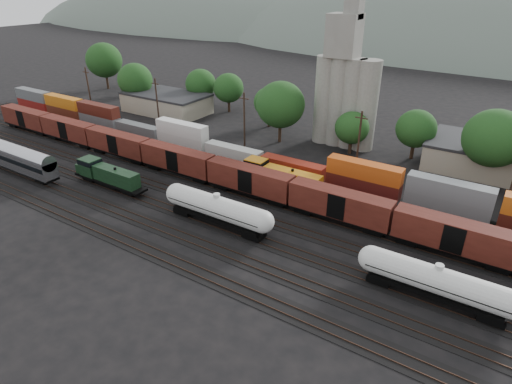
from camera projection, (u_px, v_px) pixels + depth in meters
The scene contains 13 objects.
ground at pixel (229, 208), 66.27m from camera, with size 600.00×600.00×0.00m, color black.
tracks at pixel (229, 208), 66.25m from camera, with size 180.00×33.20×0.20m.
green_locomotive at pixel (106, 174), 72.14m from camera, with size 15.31×2.70×4.05m.
tank_car_a at pixel (217, 208), 60.42m from camera, with size 18.34×3.28×4.81m.
tank_car_b at pixel (436, 281), 46.11m from camera, with size 17.47×3.13×4.58m.
passenger_coach at pixel (11, 155), 77.29m from camera, with size 23.43×2.89×5.32m.
orange_locomotive at pixel (277, 176), 71.36m from camera, with size 16.75×2.79×4.19m.
boxcar_string at pixel (340, 204), 60.88m from camera, with size 169.00×2.90×4.20m.
container_wall at pixel (291, 164), 74.99m from camera, with size 165.82×2.60×5.80m.
grain_silo at pixel (345, 92), 86.64m from camera, with size 13.40×5.00×29.00m.
industrial_sheds at pixel (355, 137), 88.37m from camera, with size 119.38×17.26×5.10m.
tree_band at pixel (330, 107), 90.76m from camera, with size 167.08×23.81×14.14m.
utility_poles at pixel (297, 132), 79.99m from camera, with size 122.20×0.36×12.00m.
Camera 1 is at (34.98, -46.52, 32.06)m, focal length 30.00 mm.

